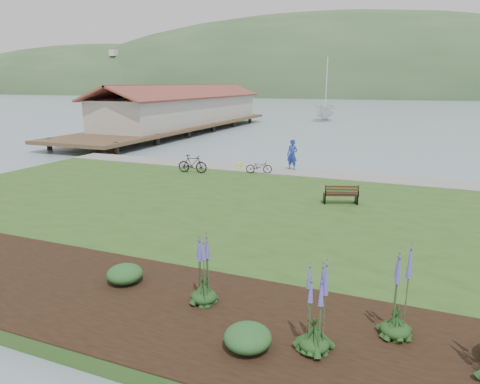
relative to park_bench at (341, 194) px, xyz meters
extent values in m
plane|color=gray|center=(-2.74, -0.90, -0.85)|extent=(600.00, 600.00, 0.00)
cube|color=#2A4F1B|center=(-2.74, -2.90, -0.65)|extent=(34.00, 20.00, 0.40)
cube|color=gray|center=(-2.74, 6.00, -0.44)|extent=(34.00, 2.20, 0.03)
cube|color=black|center=(0.26, -10.70, -0.43)|extent=(24.00, 4.40, 0.04)
cube|color=#4C3826|center=(-22.74, 25.10, 0.00)|extent=(8.00, 36.00, 0.30)
cube|color=#B2ADA3|center=(-22.74, 27.10, 1.65)|extent=(6.40, 28.00, 3.00)
cube|color=black|center=(-0.03, 0.09, -0.04)|extent=(1.54, 0.97, 0.05)
cube|color=black|center=(0.06, -0.17, 0.23)|extent=(1.42, 0.62, 0.45)
cube|color=black|center=(-0.70, -0.15, -0.25)|extent=(0.22, 0.49, 0.40)
cube|color=black|center=(0.63, 0.33, -0.25)|extent=(0.22, 0.49, 0.40)
imported|color=#2339A0|center=(-4.06, 6.60, 0.65)|extent=(0.91, 0.72, 2.21)
imported|color=black|center=(-5.59, 4.88, -0.05)|extent=(1.00, 1.63, 0.80)
imported|color=black|center=(-9.31, 3.54, 0.09)|extent=(0.73, 1.84, 1.08)
imported|color=silver|center=(-10.12, 47.26, -0.85)|extent=(11.71, 11.90, 29.64)
cube|color=yellow|center=(-7.33, 6.09, -0.30)|extent=(0.20, 0.29, 0.30)
ellipsoid|color=#163A15|center=(1.29, -11.09, -0.26)|extent=(0.62, 0.62, 0.31)
cone|color=#4E49A9|center=(1.29, -11.09, 0.80)|extent=(0.40, 0.40, 1.81)
ellipsoid|color=#163A15|center=(2.76, -9.96, -0.26)|extent=(0.62, 0.62, 0.31)
cone|color=#4E49A9|center=(2.76, -9.96, 0.90)|extent=(0.32, 0.32, 2.01)
ellipsoid|color=#163A15|center=(-1.59, -10.21, -0.26)|extent=(0.62, 0.62, 0.31)
cone|color=#4E49A9|center=(-1.59, -10.21, 0.77)|extent=(0.40, 0.40, 1.74)
ellipsoid|color=#1E4C21|center=(-4.05, -10.02, -0.17)|extent=(0.95, 0.95, 0.48)
ellipsoid|color=#1E4C21|center=(0.05, -11.53, -0.17)|extent=(0.97, 0.97, 0.48)
camera|label=1|loc=(2.75, -18.56, 4.76)|focal=32.00mm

